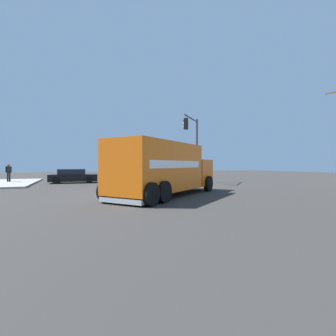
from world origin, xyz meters
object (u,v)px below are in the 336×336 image
object	(u,v)px
delivery_truck	(165,169)
pickup_white	(137,175)
traffic_light_primary	(193,140)
pedestrian_near_corner	(9,172)
sedan_black	(73,176)

from	to	relation	value
delivery_truck	pickup_white	distance (m)	10.98
traffic_light_primary	pedestrian_near_corner	distance (m)	17.60
pedestrian_near_corner	traffic_light_primary	bearing A→B (deg)	69.09
traffic_light_primary	sedan_black	size ratio (longest dim) A/B	1.40
delivery_truck	pedestrian_near_corner	size ratio (longest dim) A/B	4.82
traffic_light_primary	sedan_black	world-z (taller)	traffic_light_primary
delivery_truck	pedestrian_near_corner	bearing A→B (deg)	-143.98
delivery_truck	traffic_light_primary	world-z (taller)	traffic_light_primary
traffic_light_primary	sedan_black	bearing A→B (deg)	-111.81
pedestrian_near_corner	pickup_white	bearing A→B (deg)	73.75
pickup_white	sedan_black	bearing A→B (deg)	-103.26
delivery_truck	sedan_black	xyz separation A→B (m)	(-12.26, -4.68, -0.88)
delivery_truck	pickup_white	bearing A→B (deg)	174.14
delivery_truck	pedestrian_near_corner	distance (m)	17.61
pedestrian_near_corner	delivery_truck	bearing A→B (deg)	36.02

